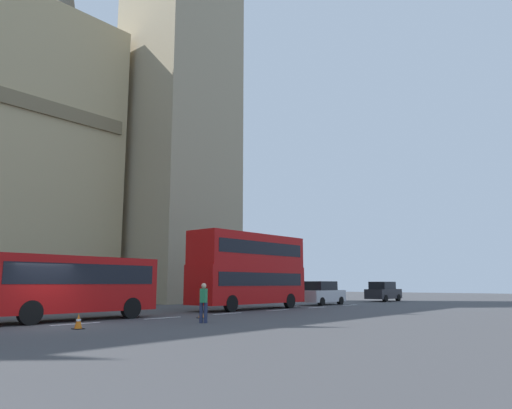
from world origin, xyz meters
TOP-DOWN VIEW (x-y plane):
  - ground_plane at (0.00, 0.00)m, footprint 160.00×160.00m
  - lane_centre_marking at (5.72, 0.00)m, footprint 39.00×0.16m
  - double_decker_bus at (14.44, 2.00)m, footprint 9.20×2.54m
  - sedan_lead at (23.29, 2.01)m, footprint 4.40×1.86m
  - sedan_trailing at (33.73, 1.73)m, footprint 4.40×1.86m
  - traffic_cone_west at (-0.04, -2.23)m, footprint 0.36×0.36m
  - traffic_cone_middle at (6.86, -1.51)m, footprint 0.36×0.36m
  - pedestrian_by_kerb at (4.92, -3.70)m, footprint 0.47×0.41m

SIDE VIEW (x-z plane):
  - ground_plane at x=0.00m, z-range 0.00..0.00m
  - lane_centre_marking at x=5.72m, z-range 0.00..0.01m
  - traffic_cone_west at x=-0.04m, z-range -0.01..0.57m
  - traffic_cone_middle at x=6.86m, z-range -0.01..0.57m
  - pedestrian_by_kerb at x=4.92m, z-range 0.07..1.76m
  - sedan_lead at x=23.29m, z-range -0.01..1.84m
  - sedan_trailing at x=33.73m, z-range -0.01..1.84m
  - double_decker_bus at x=14.44m, z-range 0.26..5.16m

